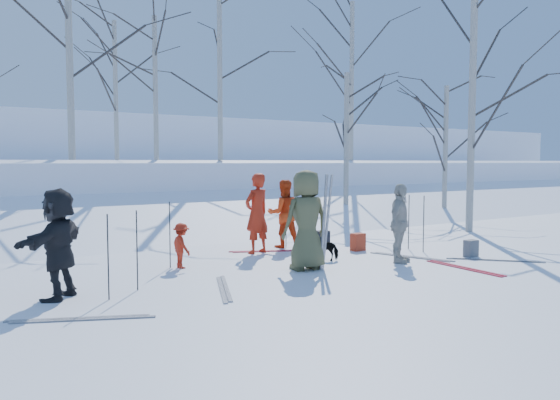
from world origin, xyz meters
TOP-DOWN VIEW (x-y plane):
  - ground at (0.00, 0.00)m, footprint 120.00×120.00m
  - snow_ramp at (0.00, 7.00)m, footprint 70.00×9.49m
  - snow_plateau at (0.00, 17.00)m, footprint 70.00×18.00m
  - far_hill at (0.00, 38.00)m, footprint 90.00×30.00m
  - skier_olive_center at (-0.27, 0.14)m, footprint 1.01×0.70m
  - skier_red_north at (-0.08, 2.37)m, footprint 0.77×0.59m
  - skier_redor_behind at (0.93, 2.76)m, footprint 1.00×0.89m
  - skier_red_seated at (-2.28, 1.65)m, footprint 0.37×0.61m
  - skier_cream_east at (1.84, -0.32)m, footprint 1.06×0.84m
  - skier_grey_west at (-4.85, 0.40)m, footprint 1.44×1.55m
  - dog at (0.69, 0.80)m, footprint 0.65×0.63m
  - upright_ski_left at (0.00, -0.08)m, footprint 0.11×0.17m
  - upright_ski_right at (0.09, -0.07)m, footprint 0.15×0.23m
  - ski_pair_a at (3.74, -1.30)m, footprint 2.09×2.10m
  - ski_pair_b at (2.47, -1.49)m, footprint 0.42×1.92m
  - ski_pair_c at (-2.39, -0.45)m, footprint 1.58×2.05m
  - ski_pair_d at (-4.85, -0.98)m, footprint 1.61×2.05m
  - ski_pair_e at (0.32, 2.41)m, footprint 1.62×2.05m
  - ski_pair_f at (2.54, 0.00)m, footprint 1.36×2.02m
  - ski_pole_a at (3.37, 0.88)m, footprint 0.02×0.02m
  - ski_pole_b at (-3.64, 0.26)m, footprint 0.02×0.02m
  - ski_pole_c at (3.33, 0.37)m, footprint 0.02×0.02m
  - ski_pole_d at (-2.46, 1.79)m, footprint 0.02×0.02m
  - ski_pole_e at (-4.22, -0.11)m, footprint 0.02×0.02m
  - ski_pole_f at (1.00, 2.75)m, footprint 0.02×0.02m
  - backpack_red at (2.15, 1.36)m, footprint 0.32×0.22m
  - backpack_grey at (3.72, -0.69)m, footprint 0.30×0.20m
  - backpack_dark at (1.82, 2.34)m, footprint 0.34×0.24m
  - birch_plateau_c at (0.58, 15.57)m, footprint 4.85×4.85m
  - birch_plateau_d at (-2.63, 9.52)m, footprint 5.70×5.70m
  - birch_plateau_e at (10.47, 11.40)m, footprint 5.79×5.79m
  - birch_plateau_g at (0.88, 11.49)m, footprint 4.39×4.39m
  - birch_plateau_h at (3.46, 11.21)m, footprint 5.12×5.12m
  - birch_edge_b at (7.42, 2.23)m, footprint 5.50×5.50m
  - birch_edge_c at (10.04, 5.41)m, footprint 4.10×4.10m
  - birch_edge_e at (5.88, 6.26)m, footprint 4.27×4.27m

SIDE VIEW (x-z plane):
  - ground at x=0.00m, z-range 0.00..0.00m
  - ski_pair_a at x=3.74m, z-range 0.00..0.02m
  - ski_pair_b at x=2.47m, z-range 0.00..0.02m
  - ski_pair_c at x=-2.39m, z-range 0.00..0.02m
  - ski_pair_d at x=-4.85m, z-range 0.00..0.02m
  - ski_pair_e at x=0.32m, z-range 0.00..0.02m
  - ski_pair_f at x=2.54m, z-range 0.00..0.02m
  - snow_ramp at x=0.00m, z-range -1.91..2.21m
  - backpack_grey at x=3.72m, z-range 0.00..0.38m
  - backpack_dark at x=1.82m, z-range 0.00..0.40m
  - backpack_red at x=2.15m, z-range 0.00..0.42m
  - dog at x=0.69m, z-range 0.00..0.53m
  - skier_red_seated at x=-2.28m, z-range 0.00..0.91m
  - ski_pole_a at x=3.37m, z-range 0.00..1.34m
  - ski_pole_b at x=-3.64m, z-range 0.00..1.34m
  - ski_pole_c at x=3.33m, z-range 0.00..1.34m
  - ski_pole_d at x=-2.46m, z-range 0.00..1.34m
  - ski_pole_e at x=-4.22m, z-range 0.00..1.34m
  - ski_pole_f at x=1.00m, z-range 0.00..1.34m
  - skier_cream_east at x=1.84m, z-range 0.00..1.68m
  - skier_redor_behind at x=0.93m, z-range 0.00..1.70m
  - skier_grey_west at x=-4.85m, z-range 0.00..1.74m
  - skier_red_north at x=-0.08m, z-range 0.00..1.88m
  - upright_ski_left at x=0.00m, z-range 0.00..1.90m
  - upright_ski_right at x=0.09m, z-range 0.00..1.90m
  - skier_olive_center at x=-0.27m, z-range 0.00..1.99m
  - snow_plateau at x=0.00m, z-range -0.10..2.10m
  - far_hill at x=0.00m, z-range -1.00..5.00m
  - birch_edge_c at x=10.04m, z-range 0.00..5.01m
  - birch_edge_e at x=5.88m, z-range 0.00..5.24m
  - birch_edge_b at x=7.42m, z-range 0.00..6.99m
  - birch_plateau_g at x=0.88m, z-range 2.20..7.61m
  - birch_plateau_c at x=0.58m, z-range 2.20..8.27m
  - birch_plateau_h at x=3.46m, z-range 2.20..8.66m
  - birch_plateau_d at x=-2.63m, z-range 2.20..9.48m
  - birch_plateau_e at x=10.47m, z-range 2.20..9.62m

